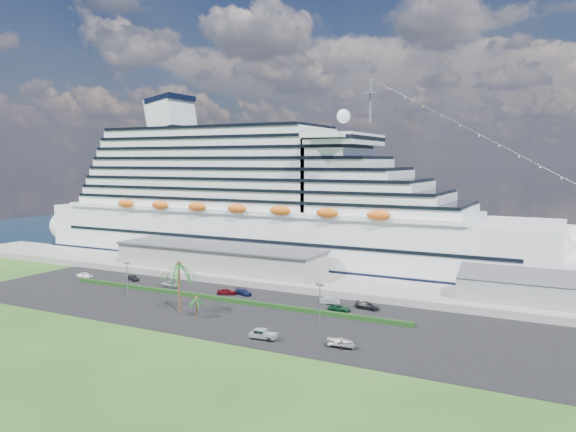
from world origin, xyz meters
The scene contains 22 objects.
ground centered at (0.00, 0.00, 0.00)m, with size 420.00×420.00×0.00m, color #29501A.
asphalt_lot centered at (0.00, 11.00, 0.06)m, with size 140.00×38.00×0.12m, color black.
wharf centered at (0.00, 40.00, 0.90)m, with size 240.00×20.00×1.80m, color gray.
water centered at (0.00, 130.00, 0.01)m, with size 420.00×160.00×0.02m, color black.
cruise_ship centered at (-21.53, 64.00, 16.69)m, with size 191.00×38.00×54.00m.
terminal_building centered at (-25.00, 40.00, 5.01)m, with size 61.00×15.00×6.30m.
port_shed centered at (52.00, 40.00, 4.40)m, with size 24.00×12.31×7.37m.
hedge centered at (-8.00, 16.00, 0.57)m, with size 88.00×1.10×0.90m, color black.
lamp_post_left centered at (-28.00, 8.00, 5.34)m, with size 1.60×0.35×8.27m.
lamp_post_right centered at (20.00, 8.00, 5.34)m, with size 1.60×0.35×8.27m.
palm_tall centered at (-10.00, 4.00, 9.20)m, with size 8.82×8.82×11.13m.
palm_short centered at (-4.50, 2.50, 3.67)m, with size 3.53×3.53×4.56m.
parked_car_0 centered at (-53.95, 19.53, 0.90)m, with size 1.83×4.56×1.55m, color white.
parked_car_1 centered at (-40.40, 23.04, 0.81)m, with size 1.46×4.19×1.38m, color black.
parked_car_2 centered at (-26.64, 21.54, 0.81)m, with size 2.29×4.96×1.38m, color #92959A.
parked_car_3 centered at (-6.34, 23.03, 0.81)m, with size 1.93×4.74×1.37m, color #141C46.
parked_car_4 centered at (-9.86, 21.39, 0.88)m, with size 1.80×4.47×1.52m, color maroon.
parked_car_5 centered at (14.93, 24.66, 0.86)m, with size 1.57×4.50×1.48m, color #A7AAAE.
parked_car_6 centered at (18.97, 20.28, 0.77)m, with size 2.16×4.69×1.30m, color #0F3C22.
parked_car_7 centered at (23.70, 24.32, 0.88)m, with size 2.14×5.26×1.53m, color black.
pickup_truck centered at (14.15, -3.31, 1.09)m, with size 5.16×2.30×1.77m.
boat_trailer centered at (28.07, -1.14, 1.23)m, with size 5.91×4.01×1.68m.
Camera 1 is at (62.27, -86.51, 31.52)m, focal length 35.00 mm.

